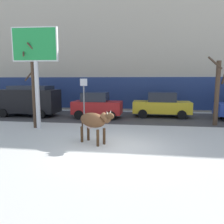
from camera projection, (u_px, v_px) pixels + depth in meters
The scene contains 13 objects.
ground_plane at pixel (117, 148), 8.98m from camera, with size 120.00×120.00×0.00m, color silver.
road_strip at pixel (129, 117), 16.38m from camera, with size 60.00×5.60×0.01m, color #423F3F.
building_facade at pixel (134, 42), 21.87m from camera, with size 44.00×6.10×13.00m.
cow_brown at pixel (94, 121), 9.46m from camera, with size 1.82×1.36×1.54m.
billboard at pixel (35, 51), 12.01m from camera, with size 2.53×0.36×5.56m.
car_black_van at pixel (28, 100), 16.83m from camera, with size 4.64×2.20×2.32m.
car_red_hatchback at pixel (97, 105), 16.01m from camera, with size 3.54×1.99×1.86m.
car_yellow_sedan at pixel (162, 105), 16.47m from camera, with size 4.24×2.06×1.84m.
pedestrian_near_billboard at pixel (173, 103), 18.32m from camera, with size 0.36×0.24×1.73m.
pedestrian_by_cars at pixel (87, 102), 19.37m from camera, with size 0.36×0.24×1.73m.
bare_tree_right_lot at pixel (33, 84), 12.45m from camera, with size 1.16×1.16×4.74m.
bare_tree_far_back at pixel (217, 91), 13.19m from camera, with size 1.07×1.00×4.12m.
street_sign at pixel (84, 98), 13.55m from camera, with size 0.44×0.08×2.82m.
Camera 1 is at (1.06, -8.62, 2.71)m, focal length 35.43 mm.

